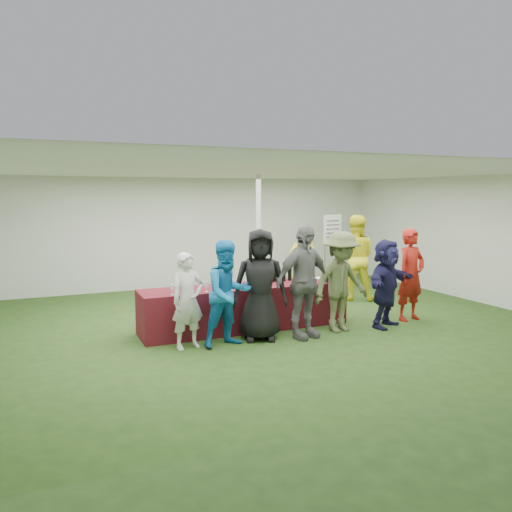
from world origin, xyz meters
name	(u,v)px	position (x,y,z in m)	size (l,w,h in m)	color
ground	(260,323)	(0.00, 0.00, 0.00)	(60.00, 60.00, 0.00)	#284719
tent	(258,241)	(0.50, 1.20, 1.35)	(10.00, 10.00, 10.00)	white
serving_table	(245,307)	(-0.39, -0.25, 0.38)	(3.60, 0.80, 0.75)	maroon
wine_bottles	(277,275)	(0.29, -0.10, 0.87)	(0.81, 0.11, 0.32)	black
wine_glasses	(200,286)	(-1.28, -0.52, 0.86)	(1.06, 0.09, 0.16)	silver
water_bottle	(249,278)	(-0.29, -0.17, 0.85)	(0.07, 0.07, 0.23)	silver
bar_towel	(319,278)	(1.09, -0.20, 0.77)	(0.25, 0.18, 0.03)	white
dump_bucket	(329,276)	(1.14, -0.47, 0.84)	(0.27, 0.27, 0.18)	slate
wine_list_sign	(332,234)	(3.06, 2.47, 1.32)	(0.50, 0.03, 1.80)	slate
staff_pourer	(303,267)	(1.30, 0.77, 0.84)	(0.61, 0.40, 1.68)	yellow
staff_back	(355,258)	(2.71, 0.99, 0.93)	(0.90, 0.70, 1.86)	yellow
customer_0	(188,301)	(-1.59, -0.92, 0.72)	(0.53, 0.35, 1.45)	silver
customer_1	(228,294)	(-1.00, -1.06, 0.81)	(0.79, 0.61, 1.62)	#1370B5
customer_2	(260,285)	(-0.42, -0.95, 0.88)	(0.86, 0.56, 1.77)	black
customer_3	(304,282)	(0.25, -1.14, 0.91)	(1.07, 0.45, 1.83)	slate
customer_4	(341,282)	(1.01, -1.06, 0.84)	(1.09, 0.63, 1.69)	#4F5B33
customer_5	(386,283)	(1.89, -1.13, 0.77)	(1.43, 0.45, 1.54)	#1A1840
customer_6	(411,275)	(2.60, -0.93, 0.84)	(0.61, 0.40, 1.68)	maroon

